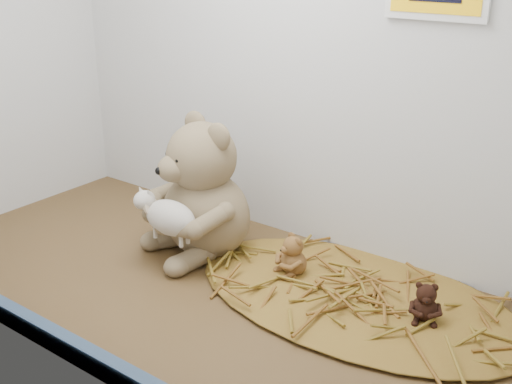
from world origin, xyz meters
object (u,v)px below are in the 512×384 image
Objects in this scene: toy_lamb at (171,218)px; mini_teddy_brown at (426,300)px; main_teddy at (205,186)px; mini_teddy_tan at (294,253)px.

mini_teddy_brown is at bearing 13.27° from toy_lamb.
mini_teddy_tan is at bearing 26.38° from main_teddy.
toy_lamb is at bearing 168.10° from mini_teddy_brown.
mini_teddy_tan is 1.16× the size of mini_teddy_brown.
main_teddy reaches higher than toy_lamb.
mini_teddy_tan is at bearing 28.83° from toy_lamb.
toy_lamb reaches higher than mini_teddy_tan.
main_teddy is 3.59× the size of mini_teddy_tan.
mini_teddy_brown is (47.83, 11.28, -6.43)cm from toy_lamb.
toy_lamb is 1.85× the size of mini_teddy_tan.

